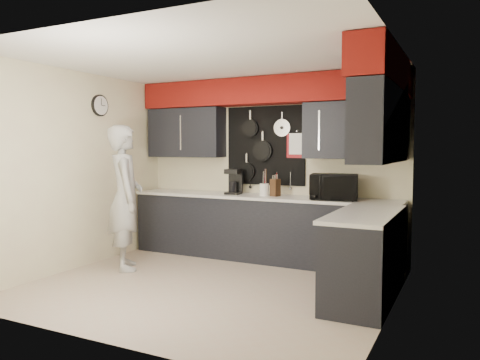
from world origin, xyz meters
The scene contains 10 objects.
ground centered at (0.00, 0.00, 0.00)m, with size 4.00×4.00×0.00m, color tan.
back_wall_assembly centered at (0.01, 1.60, 2.01)m, with size 4.00×0.36×2.60m.
right_wall_assembly centered at (1.85, 0.26, 1.94)m, with size 0.36×3.50×2.60m.
left_wall_assembly centered at (-1.99, 0.02, 1.33)m, with size 0.05×3.50×2.60m.
base_cabinets centered at (0.49, 1.13, 0.46)m, with size 3.95×2.20×0.92m.
microwave centered at (1.07, 1.38, 1.09)m, with size 0.60×0.41×0.33m, color black.
knife_block centered at (0.22, 1.44, 1.04)m, with size 0.11×0.11×0.24m, color #362111.
utensil_crock centered at (0.07, 1.41, 1.01)m, with size 0.13×0.13×0.17m, color white.
coffee_maker centered at (-0.43, 1.47, 1.11)m, with size 0.23×0.27×0.37m.
person centered at (-1.38, 0.19, 0.94)m, with size 0.69×0.45×1.89m, color #ABABA8.
Camera 1 is at (2.67, -4.59, 1.60)m, focal length 35.00 mm.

